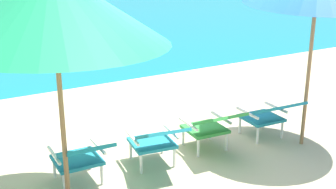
{
  "coord_description": "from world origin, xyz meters",
  "views": [
    {
      "loc": [
        -2.86,
        -4.6,
        2.59
      ],
      "look_at": [
        0.0,
        0.23,
        0.75
      ],
      "focal_mm": 46.99,
      "sensor_mm": 36.0,
      "label": 1
    }
  ],
  "objects_px": {
    "lounge_chair_far_left": "(81,156)",
    "lounge_chair_far_right": "(270,114)",
    "lounge_chair_near_left": "(157,139)",
    "beach_umbrella_left": "(53,6)",
    "lounge_chair_near_right": "(212,125)"
  },
  "relations": [
    {
      "from": "lounge_chair_far_left",
      "to": "lounge_chair_near_left",
      "type": "bearing_deg",
      "value": -1.65
    },
    {
      "from": "lounge_chair_near_left",
      "to": "beach_umbrella_left",
      "type": "distance_m",
      "value": 2.13
    },
    {
      "from": "lounge_chair_far_left",
      "to": "lounge_chair_far_right",
      "type": "bearing_deg",
      "value": -1.52
    },
    {
      "from": "lounge_chair_near_left",
      "to": "lounge_chair_far_right",
      "type": "height_order",
      "value": "same"
    },
    {
      "from": "lounge_chair_far_left",
      "to": "beach_umbrella_left",
      "type": "relative_size",
      "value": 0.31
    },
    {
      "from": "lounge_chair_far_right",
      "to": "beach_umbrella_left",
      "type": "relative_size",
      "value": 0.32
    },
    {
      "from": "lounge_chair_far_left",
      "to": "beach_umbrella_left",
      "type": "height_order",
      "value": "beach_umbrella_left"
    },
    {
      "from": "lounge_chair_near_right",
      "to": "beach_umbrella_left",
      "type": "bearing_deg",
      "value": -170.33
    },
    {
      "from": "lounge_chair_far_left",
      "to": "lounge_chair_near_right",
      "type": "xyz_separation_m",
      "value": [
        1.81,
        0.01,
        0.0
      ]
    },
    {
      "from": "lounge_chair_near_left",
      "to": "beach_umbrella_left",
      "type": "bearing_deg",
      "value": -165.37
    },
    {
      "from": "lounge_chair_far_left",
      "to": "lounge_chair_far_right",
      "type": "relative_size",
      "value": 0.98
    },
    {
      "from": "lounge_chair_near_right",
      "to": "beach_umbrella_left",
      "type": "relative_size",
      "value": 0.32
    },
    {
      "from": "lounge_chair_near_left",
      "to": "lounge_chair_far_left",
      "type": "bearing_deg",
      "value": 178.35
    },
    {
      "from": "lounge_chair_far_left",
      "to": "beach_umbrella_left",
      "type": "bearing_deg",
      "value": -128.73
    },
    {
      "from": "lounge_chair_near_left",
      "to": "lounge_chair_far_right",
      "type": "bearing_deg",
      "value": -1.45
    }
  ]
}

